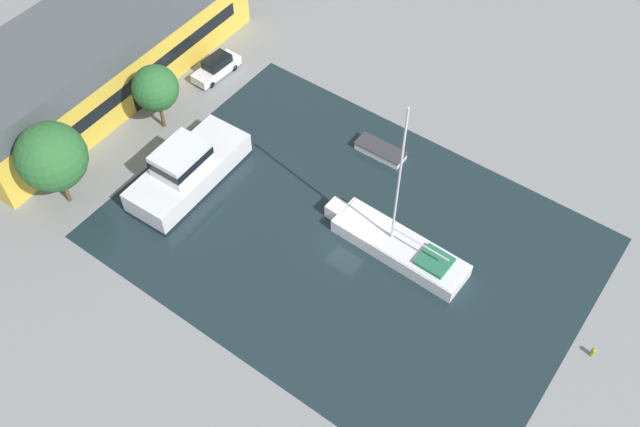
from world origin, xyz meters
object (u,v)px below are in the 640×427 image
at_px(sailboat_moored, 398,246).
at_px(motor_cruiser, 187,170).
at_px(parked_car, 216,67).
at_px(small_dinghy, 381,151).
at_px(quay_tree_near_building, 155,88).
at_px(warehouse_building, 98,51).
at_px(quay_tree_by_water, 52,157).

xyz_separation_m(sailboat_moored, motor_cruiser, (-3.87, 16.65, 0.72)).
bearing_deg(parked_car, small_dinghy, -175.80).
bearing_deg(quay_tree_near_building, warehouse_building, 82.95).
relative_size(sailboat_moored, small_dinghy, 3.25).
relative_size(quay_tree_by_water, small_dinghy, 1.76).
bearing_deg(small_dinghy, parked_car, -89.22).
bearing_deg(quay_tree_near_building, quay_tree_by_water, 178.93).
bearing_deg(quay_tree_by_water, sailboat_moored, -65.00).
xyz_separation_m(quay_tree_by_water, small_dinghy, (18.06, -16.52, -4.49)).
xyz_separation_m(parked_car, sailboat_moored, (-6.99, -23.29, -0.16)).
bearing_deg(warehouse_building, motor_cruiser, -108.55).
distance_m(quay_tree_near_building, motor_cruiser, 7.35).
bearing_deg(parked_car, motor_cruiser, 124.16).
relative_size(sailboat_moored, motor_cruiser, 1.30).
height_order(warehouse_building, quay_tree_near_building, warehouse_building).
bearing_deg(quay_tree_by_water, small_dinghy, -42.45).
height_order(quay_tree_by_water, motor_cruiser, quay_tree_by_water).
distance_m(quay_tree_near_building, quay_tree_by_water, 10.13).
relative_size(quay_tree_near_building, quay_tree_by_water, 0.81).
height_order(quay_tree_near_building, small_dinghy, quay_tree_near_building).
distance_m(warehouse_building, small_dinghy, 25.30).
bearing_deg(parked_car, quay_tree_near_building, 97.95).
bearing_deg(parked_car, quay_tree_by_water, 94.34).
bearing_deg(sailboat_moored, quay_tree_near_building, 93.05).
xyz_separation_m(quay_tree_by_water, parked_car, (17.61, 0.50, -3.98)).
distance_m(warehouse_building, motor_cruiser, 14.54).
bearing_deg(parked_car, sailboat_moored, 166.01).
relative_size(motor_cruiser, small_dinghy, 2.50).
height_order(quay_tree_by_water, small_dinghy, quay_tree_by_water).
distance_m(sailboat_moored, motor_cruiser, 17.11).
bearing_deg(motor_cruiser, parked_car, -60.24).
distance_m(motor_cruiser, small_dinghy, 15.38).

